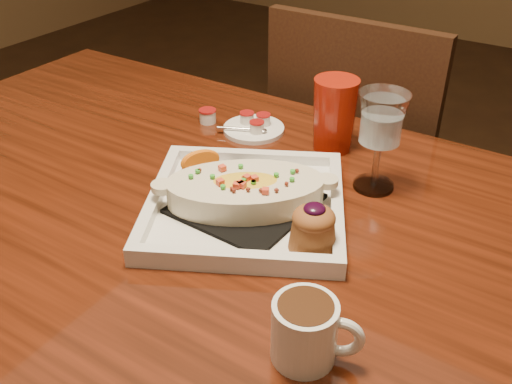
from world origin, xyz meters
The scene contains 8 objects.
table centered at (0.00, 0.00, 0.65)m, with size 1.50×0.90×0.75m.
chair_far centered at (0.00, 0.63, 0.51)m, with size 0.42×0.42×0.93m.
plate centered at (0.05, 0.04, 0.78)m, with size 0.40×0.40×0.08m.
coffee_mug centered at (0.26, -0.16, 0.79)m, with size 0.10×0.07×0.08m.
goblet centered at (0.18, 0.21, 0.87)m, with size 0.08×0.08×0.17m.
saucer centered at (-0.10, 0.28, 0.76)m, with size 0.12×0.12×0.08m.
creamer_loose centered at (-0.20, 0.26, 0.76)m, with size 0.04×0.04×0.03m.
red_tumbler centered at (0.06, 0.30, 0.82)m, with size 0.08×0.08×0.14m, color #A51B0B.
Camera 1 is at (0.45, -0.57, 1.26)m, focal length 40.00 mm.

